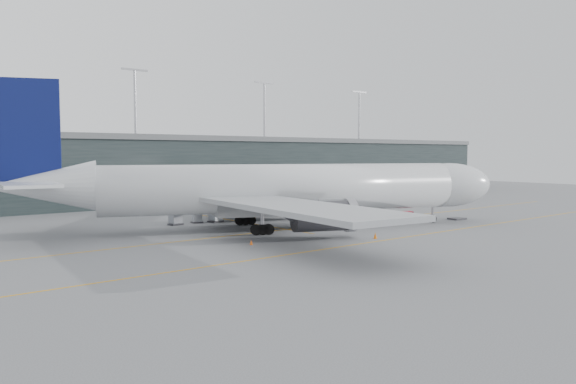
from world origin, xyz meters
TOP-DOWN VIEW (x-y plane):
  - ground at (0.00, 0.00)m, footprint 320.00×320.00m
  - taxiline_a at (0.00, -4.00)m, footprint 160.00×0.25m
  - taxiline_b at (0.00, -20.00)m, footprint 160.00×0.25m
  - taxiline_lead_main at (5.00, 20.00)m, footprint 0.25×60.00m
  - terminal at (-0.00, 58.00)m, footprint 240.00×36.00m
  - main_aircraft at (4.73, -2.67)m, footprint 71.55×66.03m
  - jet_bridge at (29.35, 25.06)m, footprint 18.30×45.30m
  - gse_cart at (28.15, -7.54)m, footprint 2.42×1.97m
  - baggage_dolly at (35.21, -12.71)m, footprint 2.83×2.37m
  - uld_a at (-5.31, 10.98)m, footprint 2.21×1.85m
  - uld_b at (-1.41, 11.14)m, footprint 2.01×1.73m
  - uld_c at (1.47, 10.09)m, footprint 2.42×2.08m
  - cone_nose at (32.83, -4.60)m, footprint 0.40×0.40m
  - cone_wing_stbd at (8.41, -18.29)m, footprint 0.50×0.50m
  - cone_wing_port at (9.97, 10.96)m, footprint 0.39×0.39m
  - cone_tail at (-7.16, -11.98)m, footprint 0.39×0.39m

SIDE VIEW (x-z plane):
  - ground at x=0.00m, z-range 0.00..0.00m
  - taxiline_a at x=0.00m, z-range 0.00..0.02m
  - taxiline_b at x=0.00m, z-range 0.00..0.02m
  - taxiline_lead_main at x=5.00m, z-range 0.00..0.02m
  - baggage_dolly at x=35.21m, z-range 0.03..0.29m
  - cone_wing_port at x=9.97m, z-range 0.00..0.62m
  - cone_tail at x=-7.16m, z-range 0.00..0.62m
  - cone_nose at x=32.83m, z-range 0.00..0.64m
  - cone_wing_stbd at x=8.41m, z-range 0.00..0.80m
  - gse_cart at x=28.15m, z-range 0.08..1.50m
  - uld_b at x=-1.41m, z-range 0.04..1.65m
  - uld_a at x=-5.31m, z-range 0.05..1.90m
  - uld_c at x=1.47m, z-range 0.05..1.98m
  - jet_bridge at x=29.35m, z-range 1.77..8.90m
  - main_aircraft at x=4.73m, z-range -4.60..16.37m
  - terminal at x=0.00m, z-range -6.88..22.12m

